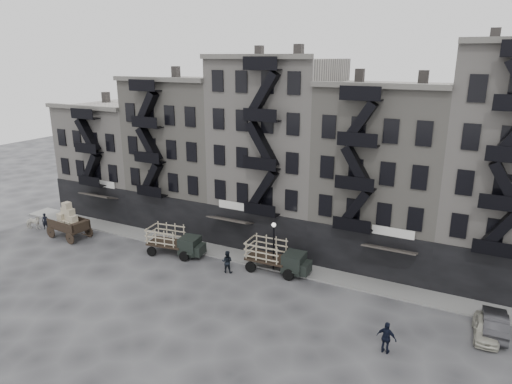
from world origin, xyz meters
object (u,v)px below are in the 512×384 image
at_px(wagon, 67,218).
at_px(policeman, 386,338).
at_px(horse, 33,223).
at_px(car_east, 486,329).
at_px(stake_truck_east, 276,255).
at_px(car_far, 495,323).
at_px(stake_truck_west, 174,239).
at_px(pedestrian_west, 45,221).
at_px(pedestrian_mid, 227,262).

relative_size(wagon, policeman, 2.13).
xyz_separation_m(horse, policeman, (36.85, -4.01, 0.30)).
bearing_deg(policeman, car_east, -132.22).
height_order(stake_truck_east, car_far, stake_truck_east).
distance_m(stake_truck_west, stake_truck_east, 9.61).
distance_m(horse, car_far, 42.66).
bearing_deg(stake_truck_east, policeman, -34.99).
bearing_deg(stake_truck_west, pedestrian_west, 175.72).
distance_m(stake_truck_west, policeman, 20.79).
distance_m(pedestrian_west, policeman, 36.08).
distance_m(stake_truck_east, car_far, 16.33).
relative_size(stake_truck_east, pedestrian_west, 3.18).
distance_m(horse, pedestrian_mid, 22.86).
xyz_separation_m(wagon, stake_truck_west, (11.83, 1.49, -0.53)).
bearing_deg(car_east, wagon, 175.92).
relative_size(stake_truck_east, policeman, 2.65).
bearing_deg(policeman, wagon, -0.17).
xyz_separation_m(horse, stake_truck_east, (26.40, 2.78, 0.81)).
bearing_deg(wagon, pedestrian_mid, 7.31).
height_order(stake_truck_west, car_far, stake_truck_west).
relative_size(car_far, pedestrian_west, 2.48).
distance_m(stake_truck_east, car_east, 15.93).
bearing_deg(pedestrian_west, horse, 176.45).
distance_m(horse, car_east, 42.14).
relative_size(stake_truck_west, stake_truck_east, 0.99).
bearing_deg(pedestrian_west, car_east, -34.15).
distance_m(car_east, car_far, 1.01).
bearing_deg(horse, stake_truck_west, -106.61).
bearing_deg(car_east, horse, 176.07).
distance_m(car_east, policeman, 6.97).
bearing_deg(horse, wagon, -110.36).
relative_size(horse, stake_truck_west, 0.32).
bearing_deg(pedestrian_mid, wagon, -9.63).
relative_size(stake_truck_west, policeman, 2.63).
distance_m(car_far, policeman, 7.92).
bearing_deg(stake_truck_east, pedestrian_mid, -152.93).
bearing_deg(pedestrian_west, pedestrian_mid, -33.51).
relative_size(stake_truck_west, car_far, 1.27).
bearing_deg(stake_truck_east, pedestrian_west, -177.12).
bearing_deg(wagon, stake_truck_west, 12.43).
bearing_deg(pedestrian_mid, horse, -9.68).
bearing_deg(pedestrian_mid, stake_truck_west, -19.75).
distance_m(horse, stake_truck_east, 26.56).
xyz_separation_m(wagon, pedestrian_west, (-3.95, 0.47, -1.16)).
xyz_separation_m(pedestrian_west, policeman, (35.78, -4.64, 0.17)).
xyz_separation_m(wagon, stake_truck_east, (21.37, 2.62, -0.49)).
height_order(horse, car_east, horse).
xyz_separation_m(wagon, pedestrian_mid, (17.82, 0.64, -1.07)).
relative_size(car_east, policeman, 1.77).
bearing_deg(horse, stake_truck_east, -106.20).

